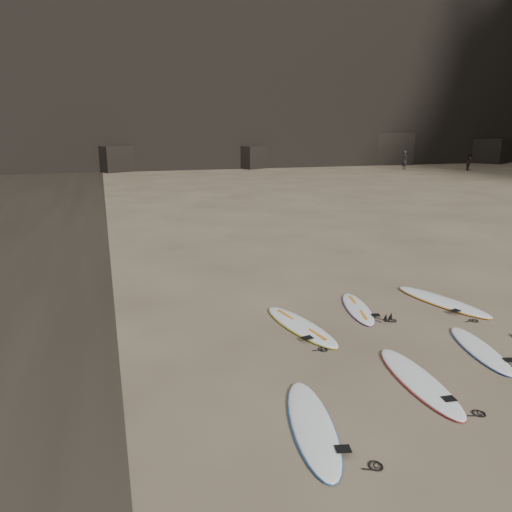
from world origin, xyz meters
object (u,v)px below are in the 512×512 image
(surfboard_6, at_px, (358,308))
(surfboard_5, at_px, (301,326))
(person_a, at_px, (405,160))
(surfboard_2, at_px, (480,349))
(surfboard_0, at_px, (312,425))
(person_b, at_px, (470,161))
(surfboard_1, at_px, (419,380))
(surfboard_7, at_px, (442,301))

(surfboard_6, bearing_deg, surfboard_5, -146.44)
(surfboard_5, bearing_deg, person_a, 43.25)
(surfboard_2, bearing_deg, surfboard_5, 157.07)
(surfboard_0, bearing_deg, person_b, 60.06)
(surfboard_1, bearing_deg, surfboard_2, 25.83)
(surfboard_6, xyz_separation_m, person_a, (24.30, 35.36, 0.92))
(surfboard_2, relative_size, person_b, 1.21)
(surfboard_2, distance_m, person_a, 44.58)
(surfboard_5, xyz_separation_m, surfboard_7, (4.00, 0.44, 0.00))
(surfboard_6, relative_size, person_a, 1.15)
(person_a, distance_m, person_b, 6.40)
(surfboard_0, height_order, surfboard_2, surfboard_0)
(surfboard_6, height_order, person_a, person_a)
(surfboard_0, distance_m, person_b, 49.24)
(surfboard_6, bearing_deg, person_b, 60.98)
(surfboard_0, bearing_deg, surfboard_6, 66.57)
(surfboard_7, xyz_separation_m, person_b, (27.70, 32.57, 0.87))
(surfboard_5, bearing_deg, surfboard_0, -120.21)
(person_a, bearing_deg, surfboard_2, 143.35)
(surfboard_5, relative_size, surfboard_6, 1.19)
(surfboard_0, bearing_deg, surfboard_5, 82.73)
(surfboard_1, distance_m, surfboard_5, 3.06)
(surfboard_7, bearing_deg, surfboard_0, -157.34)
(surfboard_2, xyz_separation_m, surfboard_6, (-1.21, 2.76, -0.00))
(person_b, bearing_deg, surfboard_7, -171.77)
(surfboard_7, distance_m, person_b, 42.76)
(person_b, bearing_deg, surfboard_5, -175.23)
(surfboard_1, xyz_separation_m, surfboard_6, (0.70, 3.50, -0.01))
(surfboard_7, xyz_separation_m, person_a, (22.04, 35.55, 0.91))
(surfboard_7, bearing_deg, surfboard_2, -126.97)
(surfboard_2, bearing_deg, surfboard_1, -145.81)
(surfboard_5, relative_size, person_b, 1.43)
(surfboard_2, height_order, surfboard_6, surfboard_2)
(person_a, bearing_deg, surfboard_7, 142.76)
(surfboard_0, xyz_separation_m, person_a, (27.29, 39.55, 0.91))
(surfboard_7, bearing_deg, surfboard_1, -146.45)
(surfboard_2, bearing_deg, person_b, 63.75)
(surfboard_0, height_order, surfboard_5, surfboard_5)
(surfboard_7, bearing_deg, surfboard_5, 171.62)
(surfboard_2, relative_size, surfboard_7, 0.81)
(surfboard_7, bearing_deg, person_b, 34.98)
(surfboard_6, height_order, person_b, person_b)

